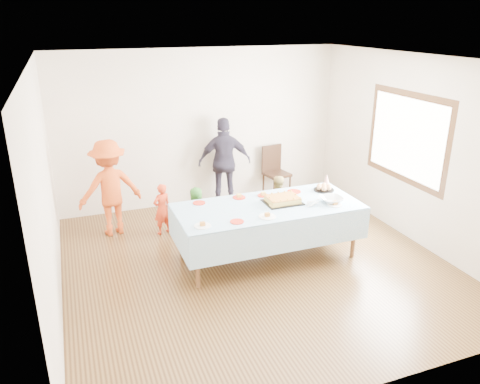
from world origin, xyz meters
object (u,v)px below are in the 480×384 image
object	(u,v)px
party_table	(268,209)
birthday_cake	(283,200)
adult_left	(110,188)
dining_chair	(274,168)

from	to	relation	value
party_table	birthday_cake	size ratio (longest dim) A/B	5.00
party_table	adult_left	bearing A→B (deg)	140.82
party_table	birthday_cake	world-z (taller)	birthday_cake
party_table	adult_left	size ratio (longest dim) A/B	1.68
party_table	adult_left	distance (m)	2.48
birthday_cake	party_table	bearing A→B (deg)	-174.45
party_table	dining_chair	xyz separation A→B (m)	(1.10, 2.17, -0.19)
dining_chair	adult_left	size ratio (longest dim) A/B	0.64
birthday_cake	adult_left	world-z (taller)	adult_left
birthday_cake	adult_left	distance (m)	2.64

